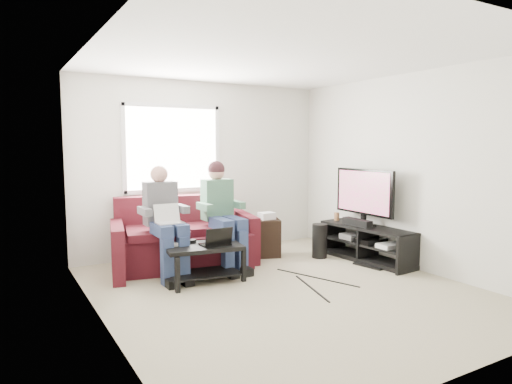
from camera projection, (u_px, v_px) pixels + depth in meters
floor at (285, 290)px, 5.21m from camera, size 4.50×4.50×0.00m
ceiling at (287, 57)px, 4.94m from camera, size 4.50×4.50×0.00m
wall_back at (204, 168)px, 7.01m from camera, size 4.50×0.00×4.50m
wall_front at (469, 197)px, 3.14m from camera, size 4.50×0.00×4.50m
wall_left at (100, 185)px, 4.07m from camera, size 0.00×4.50×4.50m
wall_right at (410, 171)px, 6.08m from camera, size 0.00×4.50×4.50m
window at (173, 148)px, 6.71m from camera, size 1.48×0.04×1.28m
sofa at (185, 241)px, 6.24m from camera, size 2.19×1.28×0.94m
person_left at (165, 216)px, 5.68m from camera, size 0.40×0.71×1.39m
person_right at (222, 206)px, 6.09m from camera, size 0.40×0.71×1.44m
laptop_silver at (169, 218)px, 5.54m from camera, size 0.39×0.36×0.24m
coffee_table at (203, 255)px, 5.51m from camera, size 0.98×0.68×0.45m
laptop_black at (215, 235)px, 5.48m from camera, size 0.37×0.29×0.24m
controller_a at (177, 244)px, 5.46m from camera, size 0.15×0.11×0.04m
controller_b at (190, 241)px, 5.60m from camera, size 0.14×0.09×0.04m
controller_c at (220, 238)px, 5.78m from camera, size 0.14×0.09×0.04m
tv_stand at (368, 245)px, 6.52m from camera, size 0.57×1.53×0.50m
tv at (364, 194)px, 6.52m from camera, size 0.12×1.10×0.81m
soundbar at (357, 222)px, 6.51m from camera, size 0.12×0.50×0.10m
drink_cup at (337, 216)px, 7.00m from camera, size 0.08×0.08×0.12m
console_white at (389, 246)px, 6.17m from camera, size 0.30×0.22×0.06m
console_grey at (354, 236)px, 6.77m from camera, size 0.34×0.26×0.08m
console_black at (370, 241)px, 6.47m from camera, size 0.38×0.30×0.07m
subwoofer at (320, 241)px, 6.69m from camera, size 0.22×0.22×0.50m
keyboard_floor at (369, 266)px, 6.21m from camera, size 0.22×0.46×0.02m
end_table at (267, 236)px, 6.79m from camera, size 0.37×0.37×0.66m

